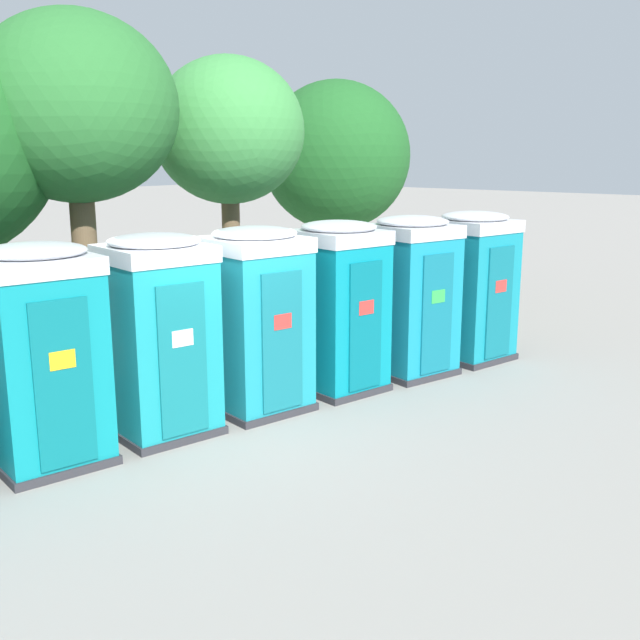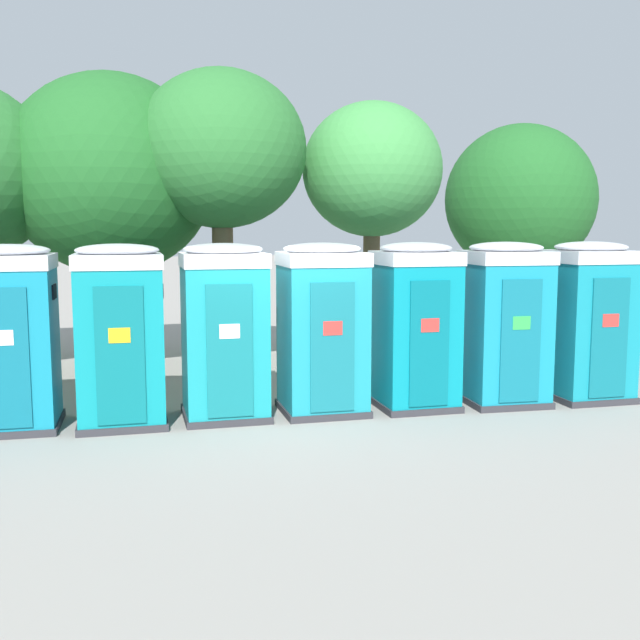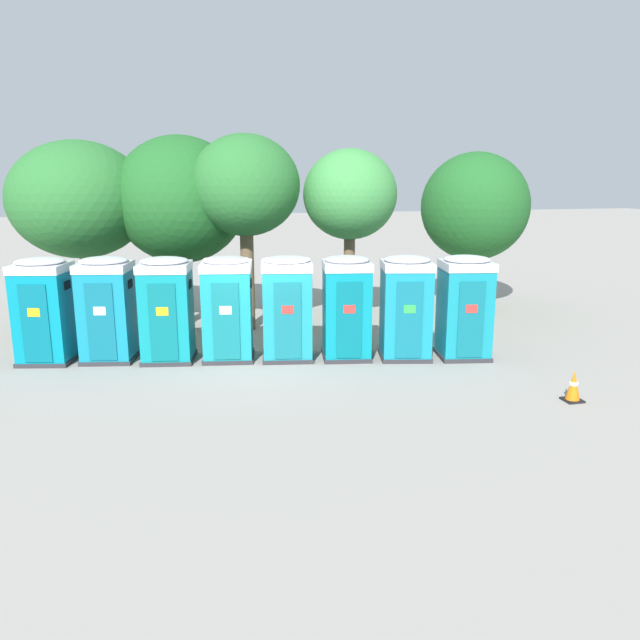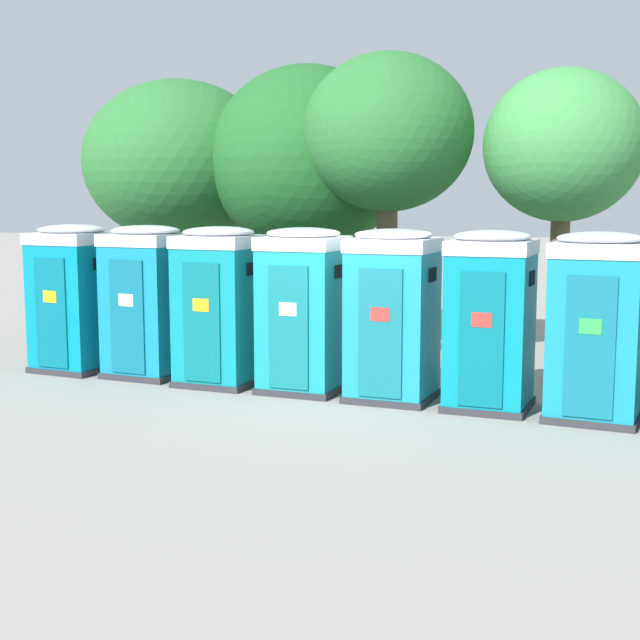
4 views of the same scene
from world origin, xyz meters
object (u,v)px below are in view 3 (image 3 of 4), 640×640
object	(u,v)px
street_tree_1	(245,187)
street_tree_0	(79,200)
portapotty_2	(167,309)
street_tree_4	(350,196)
portapotty_6	(406,307)
portapotty_7	(465,306)
street_tree_2	(475,207)
traffic_cone	(574,386)
portapotty_0	(45,310)
portapotty_1	(107,309)
street_tree_3	(180,200)
portapotty_3	(228,308)
portapotty_5	(347,307)
portapotty_4	(287,307)

from	to	relation	value
street_tree_1	street_tree_0	bearing A→B (deg)	160.28
portapotty_2	street_tree_4	xyz separation A→B (m)	(5.36, 2.63, 2.56)
portapotty_6	portapotty_7	distance (m)	1.45
street_tree_0	street_tree_2	world-z (taller)	street_tree_0
portapotty_6	traffic_cone	xyz separation A→B (m)	(2.15, -3.73, -0.97)
portapotty_0	portapotty_2	size ratio (longest dim) A/B	1.00
portapotty_0	street_tree_2	bearing A→B (deg)	14.70
portapotty_1	portapotty_0	bearing A→B (deg)	172.24
portapotty_0	street_tree_3	size ratio (longest dim) A/B	0.46
street_tree_2	street_tree_0	bearing A→B (deg)	178.34
portapotty_3	street_tree_0	size ratio (longest dim) A/B	0.47
street_tree_4	portapotty_7	bearing A→B (deg)	-66.69
street_tree_1	traffic_cone	size ratio (longest dim) A/B	8.70
portapotty_6	street_tree_2	xyz separation A→B (m)	(4.38, 5.12, 2.12)
portapotty_7	street_tree_1	xyz separation A→B (m)	(-4.81, 4.13, 2.83)
portapotty_6	traffic_cone	size ratio (longest dim) A/B	3.97
portapotty_0	street_tree_1	size ratio (longest dim) A/B	0.46
portapotty_3	portapotty_6	world-z (taller)	same
portapotty_5	street_tree_2	world-z (taller)	street_tree_2
portapotty_4	street_tree_2	bearing A→B (deg)	31.90
portapotty_7	traffic_cone	bearing A→B (deg)	-78.03
portapotty_3	portapotty_2	bearing A→B (deg)	171.15
portapotty_2	street_tree_3	xyz separation A→B (m)	(0.54, 3.88, 2.43)
street_tree_4	portapotty_1	bearing A→B (deg)	-161.63
portapotty_6	street_tree_1	bearing A→B (deg)	131.56
portapotty_5	street_tree_0	size ratio (longest dim) A/B	0.47
traffic_cone	street_tree_1	bearing A→B (deg)	126.24
portapotty_3	street_tree_0	world-z (taller)	street_tree_0
portapotty_2	portapotty_6	distance (m)	5.81
portapotty_3	street_tree_1	distance (m)	4.14
street_tree_3	portapotty_2	bearing A→B (deg)	-97.96
portapotty_2	street_tree_4	size ratio (longest dim) A/B	0.49
street_tree_4	traffic_cone	xyz separation A→B (m)	(2.49, -7.51, -3.53)
portapotty_3	street_tree_3	world-z (taller)	street_tree_3
traffic_cone	portapotty_1	bearing A→B (deg)	150.36
portapotty_3	street_tree_2	size ratio (longest dim) A/B	0.49
portapotty_3	street_tree_3	size ratio (longest dim) A/B	0.46
portapotty_7	street_tree_3	distance (m)	8.81
portapotty_6	portapotty_7	world-z (taller)	same
portapotty_1	street_tree_2	xyz separation A→B (m)	(11.48, 3.59, 2.12)
street_tree_0	portapotty_1	bearing A→B (deg)	-77.09
street_tree_2	portapotty_2	bearing A→B (deg)	-158.47
portapotty_7	portapotty_2	bearing A→B (deg)	168.50
portapotty_4	portapotty_6	distance (m)	2.91
portapotty_0	portapotty_1	size ratio (longest dim) A/B	1.00
street_tree_2	street_tree_3	distance (m)	9.54
portapotty_7	portapotty_5	bearing A→B (deg)	167.18
portapotty_1	street_tree_2	size ratio (longest dim) A/B	0.49
portapotty_2	portapotty_5	size ratio (longest dim) A/B	1.00
street_tree_1	street_tree_2	xyz separation A→B (m)	(7.77, 1.30, -0.71)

